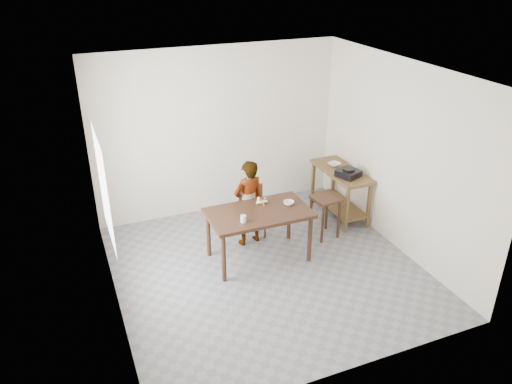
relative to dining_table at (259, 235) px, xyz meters
name	(u,v)px	position (x,y,z in m)	size (l,w,h in m)	color
floor	(267,270)	(0.00, -0.30, -0.40)	(4.00, 4.00, 0.04)	slate
ceiling	(269,71)	(0.00, -0.30, 2.35)	(4.00, 4.00, 0.04)	white
wall_back	(217,131)	(0.00, 1.72, 0.98)	(4.00, 0.04, 2.70)	white
wall_front	(356,264)	(0.00, -2.32, 0.98)	(4.00, 0.04, 2.70)	white
wall_left	(103,208)	(-2.02, -0.30, 0.98)	(0.04, 4.00, 2.70)	white
wall_right	(400,157)	(2.02, -0.30, 0.98)	(0.04, 4.00, 2.70)	white
window_pane	(104,188)	(-1.97, -0.10, 1.12)	(0.02, 1.10, 1.30)	white
dining_table	(259,235)	(0.00, 0.00, 0.00)	(1.40, 0.80, 0.75)	#392014
prep_counter	(340,193)	(1.72, 0.70, 0.03)	(0.50, 1.20, 0.80)	brown
child	(248,203)	(0.03, 0.46, 0.28)	(0.48, 0.32, 1.31)	silver
dining_chair	(253,212)	(0.18, 0.66, 0.00)	(0.37, 0.37, 0.76)	#392014
stool	(325,217)	(1.17, 0.20, -0.05)	(0.37, 0.37, 0.65)	#392014
glass_tumbler	(243,219)	(-0.30, -0.19, 0.42)	(0.08, 0.08, 0.10)	silver
small_bowl	(289,203)	(0.47, 0.03, 0.40)	(0.15, 0.15, 0.05)	silver
banana	(262,202)	(0.13, 0.20, 0.41)	(0.18, 0.13, 0.06)	#EFC95E
serving_bowl	(334,164)	(1.70, 0.90, 0.45)	(0.20, 0.20, 0.05)	silver
gas_burner	(348,173)	(1.69, 0.45, 0.48)	(0.31, 0.31, 0.10)	black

